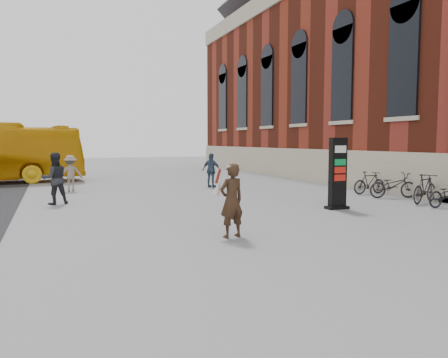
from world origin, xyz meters
name	(u,v)px	position (x,y,z in m)	size (l,w,h in m)	color
ground	(221,231)	(0.00, 0.00, 0.00)	(100.00, 100.00, 0.00)	#9E9EA3
info_pylon	(338,174)	(4.87, 1.92, 1.18)	(0.76, 0.39, 2.36)	black
woman	(231,200)	(-0.03, -0.74, 0.89)	(0.75, 0.70, 1.73)	#321F15
pedestrian_a	(55,179)	(-3.81, 6.48, 0.92)	(0.89, 0.70, 1.84)	#27282D
pedestrian_b	(71,173)	(-3.12, 10.67, 0.80)	(1.04, 0.60, 1.60)	gray
pedestrian_c	(211,170)	(3.29, 9.76, 0.83)	(0.97, 0.41, 1.66)	#354A5F
bike_4	(448,194)	(8.60, 0.83, 0.45)	(0.60, 1.71, 0.90)	black
bike_5	(425,189)	(8.60, 1.84, 0.54)	(0.51, 1.79, 1.08)	black
bike_6	(393,185)	(8.60, 3.41, 0.50)	(0.67, 1.91, 1.01)	black
bike_7	(369,183)	(8.60, 4.79, 0.49)	(0.46, 1.62, 0.97)	black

